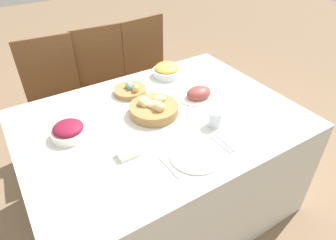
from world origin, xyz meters
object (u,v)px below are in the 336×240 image
object	(u,v)px
chair_far_left	(57,99)
egg_basket	(130,90)
fork	(169,168)
ham_platter	(199,94)
beet_salad_bowl	(69,131)
bread_basket	(154,108)
knife	(221,145)
chair_far_right	(152,72)
butter_dish	(128,153)
dinner_plate	(196,155)
chair_far_center	(106,85)
spoon	(225,143)
drinking_cup	(215,119)
pineapple_bowl	(167,70)

from	to	relation	value
chair_far_left	egg_basket	distance (m)	0.73
egg_basket	fork	xyz separation A→B (m)	(-0.15, -0.71, -0.02)
ham_platter	beet_salad_bowl	distance (m)	0.82
bread_basket	fork	size ratio (longest dim) A/B	1.74
bread_basket	knife	xyz separation A→B (m)	(0.15, -0.43, -0.04)
chair_far_right	butter_dish	size ratio (longest dim) A/B	8.75
chair_far_left	dinner_plate	bearing A→B (deg)	-68.50
chair_far_center	spoon	distance (m)	1.32
egg_basket	dinner_plate	bearing A→B (deg)	-89.65
chair_far_center	knife	distance (m)	1.32
chair_far_right	fork	distance (m)	1.46
bread_basket	dinner_plate	bearing A→B (deg)	-90.93
drinking_cup	beet_salad_bowl	bearing A→B (deg)	155.18
drinking_cup	fork	bearing A→B (deg)	-159.14
chair_far_right	beet_salad_bowl	bearing A→B (deg)	-145.16
pineapple_bowl	butter_dish	world-z (taller)	pineapple_bowl
bread_basket	chair_far_left	bearing A→B (deg)	113.89
dinner_plate	butter_dish	distance (m)	0.33
pineapple_bowl	dinner_plate	xyz separation A→B (m)	(-0.33, -0.79, -0.04)
fork	pineapple_bowl	bearing A→B (deg)	56.18
spoon	chair_far_right	bearing A→B (deg)	79.87
bread_basket	drinking_cup	size ratio (longest dim) A/B	3.22
drinking_cup	butter_dish	xyz separation A→B (m)	(-0.52, 0.03, -0.03)
chair_far_right	beet_salad_bowl	size ratio (longest dim) A/B	5.15
bread_basket	spoon	xyz separation A→B (m)	(0.18, -0.43, -0.04)
pineapple_bowl	spoon	bearing A→B (deg)	-100.00
egg_basket	knife	world-z (taller)	egg_basket
knife	spoon	world-z (taller)	same
chair_far_right	chair_far_center	world-z (taller)	same
bread_basket	butter_dish	bearing A→B (deg)	-139.34
egg_basket	beet_salad_bowl	world-z (taller)	beet_salad_bowl
egg_basket	pineapple_bowl	bearing A→B (deg)	13.45
bread_basket	butter_dish	size ratio (longest dim) A/B	2.58
beet_salad_bowl	fork	world-z (taller)	beet_salad_bowl
pineapple_bowl	knife	bearing A→B (deg)	-102.09
ham_platter	dinner_plate	size ratio (longest dim) A/B	0.97
chair_far_left	beet_salad_bowl	world-z (taller)	chair_far_left
beet_salad_bowl	fork	xyz separation A→B (m)	(0.32, -0.48, -0.04)
pineapple_bowl	spoon	distance (m)	0.81
egg_basket	fork	size ratio (longest dim) A/B	1.28
fork	spoon	bearing A→B (deg)	-2.43
ham_platter	pineapple_bowl	size ratio (longest dim) A/B	1.26
egg_basket	spoon	bearing A→B (deg)	-75.00
chair_far_center	egg_basket	world-z (taller)	chair_far_center
dinner_plate	fork	distance (m)	0.16
chair_far_left	drinking_cup	distance (m)	1.33
bread_basket	spoon	world-z (taller)	bread_basket
beet_salad_bowl	knife	xyz separation A→B (m)	(0.64, -0.48, -0.04)
chair_far_left	fork	distance (m)	1.33
dinner_plate	fork	bearing A→B (deg)	180.00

